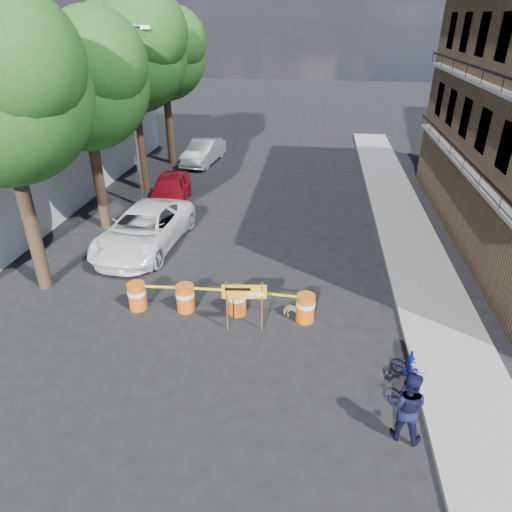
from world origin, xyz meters
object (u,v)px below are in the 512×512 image
(dog, at_px, (294,311))
(detour_sign, at_px, (249,296))
(sedan_red, at_px, (170,190))
(bicycle, at_px, (413,359))
(suv_white, at_px, (144,229))
(sedan_silver, at_px, (203,152))
(barrel_mid_left, at_px, (185,297))
(pedestrian, at_px, (407,406))
(barrel_far_left, at_px, (137,295))
(barrel_far_right, at_px, (305,307))
(barrel_mid_right, at_px, (237,300))

(dog, bearing_deg, detour_sign, 130.33)
(sedan_red, bearing_deg, bicycle, -57.56)
(suv_white, xyz_separation_m, sedan_silver, (-0.41, 11.85, -0.06))
(suv_white, bearing_deg, barrel_mid_left, -51.68)
(pedestrian, bearing_deg, sedan_silver, -48.88)
(barrel_far_left, distance_m, barrel_mid_left, 1.54)
(barrel_mid_left, height_order, dog, barrel_mid_left)
(barrel_far_right, relative_size, pedestrian, 0.51)
(bicycle, relative_size, sedan_silver, 0.41)
(bicycle, height_order, sedan_silver, bicycle)
(barrel_mid_right, distance_m, pedestrian, 6.08)
(barrel_mid_left, xyz_separation_m, detour_sign, (2.14, -0.76, 0.72))
(detour_sign, relative_size, pedestrian, 0.93)
(bicycle, bearing_deg, sedan_silver, 131.71)
(bicycle, bearing_deg, barrel_mid_left, 172.60)
(barrel_mid_right, height_order, pedestrian, pedestrian)
(barrel_mid_left, relative_size, barrel_mid_right, 1.00)
(suv_white, bearing_deg, detour_sign, -40.44)
(bicycle, distance_m, sedan_silver, 20.86)
(barrel_mid_left, height_order, barrel_mid_right, same)
(dog, bearing_deg, bicycle, -120.66)
(detour_sign, relative_size, bicycle, 0.92)
(barrel_far_right, relative_size, detour_sign, 0.55)
(suv_white, distance_m, sedan_red, 4.77)
(sedan_red, bearing_deg, barrel_mid_right, -68.93)
(barrel_far_left, xyz_separation_m, barrel_mid_left, (1.54, 0.09, 0.00))
(barrel_mid_left, relative_size, sedan_silver, 0.21)
(sedan_red, bearing_deg, barrel_far_right, -59.77)
(bicycle, bearing_deg, detour_sign, 171.56)
(barrel_far_left, bearing_deg, suv_white, 106.39)
(pedestrian, bearing_deg, barrel_far_right, -44.29)
(dog, bearing_deg, pedestrian, -138.02)
(suv_white, relative_size, sedan_silver, 1.28)
(barrel_far_right, xyz_separation_m, bicycle, (2.66, -2.49, 0.42))
(detour_sign, relative_size, dog, 2.50)
(dog, xyz_separation_m, sedan_red, (-6.58, 8.88, 0.46))
(detour_sign, bearing_deg, dog, 24.55)
(barrel_far_right, xyz_separation_m, sedan_silver, (-6.93, 16.04, 0.25))
(barrel_mid_left, bearing_deg, suv_white, 123.96)
(barrel_far_left, bearing_deg, barrel_mid_right, 2.52)
(barrel_far_right, height_order, bicycle, bicycle)
(pedestrian, bearing_deg, barrel_mid_right, -27.13)
(detour_sign, height_order, dog, detour_sign)
(barrel_far_left, bearing_deg, detour_sign, -10.37)
(barrel_mid_left, bearing_deg, sedan_red, 109.76)
(suv_white, distance_m, sedan_silver, 11.86)
(bicycle, distance_m, sedan_red, 14.92)
(detour_sign, height_order, sedan_silver, detour_sign)
(dog, height_order, suv_white, suv_white)
(barrel_mid_left, distance_m, barrel_far_right, 3.75)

